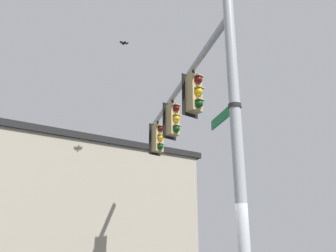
{
  "coord_description": "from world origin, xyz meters",
  "views": [
    {
      "loc": [
        5.1,
        4.27,
        1.71
      ],
      "look_at": [
        -2.04,
        -4.67,
        5.7
      ],
      "focal_mm": 38.13,
      "sensor_mm": 36.0,
      "label": 1
    }
  ],
  "objects_px": {
    "traffic_light_mid_outer": "(158,138)",
    "traffic_light_mid_inner": "(173,120)",
    "street_name_sign": "(227,113)",
    "traffic_light_nearest_pole": "(194,93)",
    "bird_flying": "(124,43)"
  },
  "relations": [
    {
      "from": "traffic_light_mid_inner",
      "to": "traffic_light_mid_outer",
      "type": "relative_size",
      "value": 1.0
    },
    {
      "from": "street_name_sign",
      "to": "bird_flying",
      "type": "relative_size",
      "value": 3.22
    },
    {
      "from": "traffic_light_mid_outer",
      "to": "bird_flying",
      "type": "distance_m",
      "value": 4.2
    },
    {
      "from": "traffic_light_mid_inner",
      "to": "bird_flying",
      "type": "relative_size",
      "value": 3.37
    },
    {
      "from": "traffic_light_mid_outer",
      "to": "bird_flying",
      "type": "height_order",
      "value": "bird_flying"
    },
    {
      "from": "street_name_sign",
      "to": "traffic_light_mid_inner",
      "type": "bearing_deg",
      "value": -113.72
    },
    {
      "from": "traffic_light_nearest_pole",
      "to": "street_name_sign",
      "type": "xyz_separation_m",
      "value": [
        0.8,
        1.81,
        -1.32
      ]
    },
    {
      "from": "traffic_light_mid_inner",
      "to": "street_name_sign",
      "type": "bearing_deg",
      "value": 66.28
    },
    {
      "from": "traffic_light_nearest_pole",
      "to": "traffic_light_mid_inner",
      "type": "bearing_deg",
      "value": -113.61
    },
    {
      "from": "traffic_light_mid_outer",
      "to": "bird_flying",
      "type": "relative_size",
      "value": 3.37
    },
    {
      "from": "traffic_light_nearest_pole",
      "to": "traffic_light_mid_outer",
      "type": "relative_size",
      "value": 1.0
    },
    {
      "from": "traffic_light_mid_inner",
      "to": "bird_flying",
      "type": "distance_m",
      "value": 4.72
    },
    {
      "from": "traffic_light_mid_outer",
      "to": "traffic_light_mid_inner",
      "type": "bearing_deg",
      "value": 66.39
    },
    {
      "from": "street_name_sign",
      "to": "traffic_light_nearest_pole",
      "type": "bearing_deg",
      "value": -113.85
    },
    {
      "from": "traffic_light_mid_outer",
      "to": "street_name_sign",
      "type": "height_order",
      "value": "traffic_light_mid_outer"
    }
  ]
}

